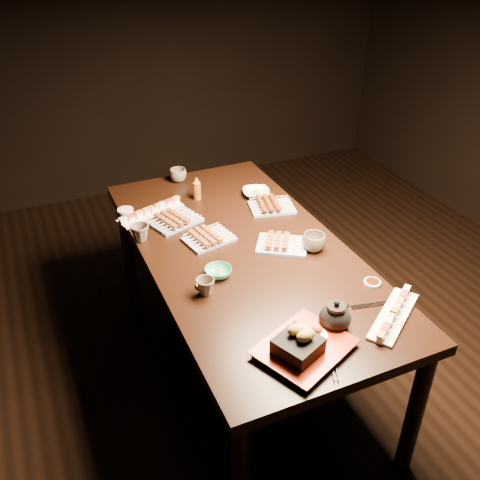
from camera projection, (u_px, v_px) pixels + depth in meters
name	position (u px, v px, depth m)	size (l,w,h in m)	color
ground	(306.00, 371.00, 2.85)	(5.00, 5.00, 0.00)	black
dining_table	(244.00, 311.00, 2.69)	(0.90, 1.80, 0.75)	black
sushi_platter_near	(394.00, 313.00, 2.06)	(0.35, 0.10, 0.04)	white
sushi_platter_far	(151.00, 211.00, 2.75)	(0.36, 0.10, 0.04)	white
yakitori_plate_center	(209.00, 235.00, 2.54)	(0.22, 0.16, 0.06)	#828EB6
yakitori_plate_right	(282.00, 241.00, 2.49)	(0.23, 0.17, 0.06)	#828EB6
yakitori_plate_left	(175.00, 217.00, 2.68)	(0.24, 0.17, 0.06)	#828EB6
tsukune_plate	(272.00, 204.00, 2.80)	(0.23, 0.17, 0.06)	#828EB6
edamame_bowl_green	(218.00, 272.00, 2.30)	(0.12, 0.12, 0.04)	teal
edamame_bowl_cream	(256.00, 193.00, 2.93)	(0.15, 0.15, 0.04)	beige
tempura_tray	(306.00, 339.00, 1.89)	(0.33, 0.26, 0.12)	black
teacup_near_left	(205.00, 287.00, 2.18)	(0.08, 0.08, 0.07)	brown
teacup_mid_right	(314.00, 242.00, 2.46)	(0.11, 0.11, 0.08)	brown
teacup_far_left	(140.00, 233.00, 2.53)	(0.09, 0.09, 0.08)	brown
teacup_far_right	(178.00, 175.00, 3.08)	(0.10, 0.10, 0.08)	brown
teapot	(335.00, 315.00, 1.99)	(0.14, 0.14, 0.12)	black
condiment_bottle	(197.00, 188.00, 2.87)	(0.04, 0.04, 0.13)	brown
sauce_dish_west	(204.00, 285.00, 2.24)	(0.07, 0.07, 0.01)	white
sauce_dish_east	(260.00, 206.00, 2.83)	(0.07, 0.07, 0.01)	white
sauce_dish_se	(372.00, 283.00, 2.26)	(0.07, 0.07, 0.01)	white
sauce_dish_nw	(125.00, 210.00, 2.78)	(0.08, 0.08, 0.01)	white
chopsticks_near	(333.00, 356.00, 1.89)	(0.24, 0.02, 0.01)	black
chopsticks_se	(379.00, 304.00, 2.14)	(0.23, 0.02, 0.01)	black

